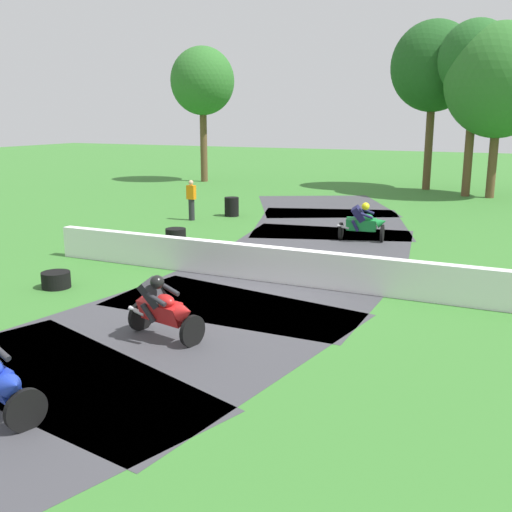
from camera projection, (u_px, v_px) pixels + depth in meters
The scene contains 13 objects.
ground_plane at pixel (275, 281), 15.34m from camera, with size 120.00×120.00×0.00m, color #38752D.
track_asphalt at pixel (225, 275), 15.94m from camera, with size 10.51×35.22×0.01m.
safety_barrier at pixel (469, 286), 13.28m from camera, with size 0.30×23.17×0.90m, color white.
motorcycle_chase_red at pixel (163, 308), 11.20m from camera, with size 1.70×1.07×1.42m.
motorcycle_trailing_green at pixel (364, 223), 20.09m from camera, with size 1.69×0.92×1.43m.
tire_stack_mid_a at pixel (56, 280), 14.74m from camera, with size 0.70×0.70×0.40m.
tire_stack_mid_b at pixel (176, 238), 19.33m from camera, with size 0.66×0.66×0.60m.
tire_stack_far at pixel (232, 207), 25.22m from camera, with size 0.60×0.60×0.80m.
track_marshal at pixel (191, 200), 24.13m from camera, with size 0.34×0.24×1.63m.
tree_far_left at pixel (434, 67), 32.92m from camera, with size 4.70×4.70×9.29m.
tree_far_right at pixel (500, 81), 29.64m from camera, with size 5.38×5.38×8.68m.
tree_behind_barrier at pixel (476, 61), 30.04m from camera, with size 3.75×3.75×8.90m.
tree_distant at pixel (202, 82), 37.22m from camera, with size 3.98×3.98×8.36m.
Camera 1 is at (5.82, -13.60, 4.16)m, focal length 41.87 mm.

